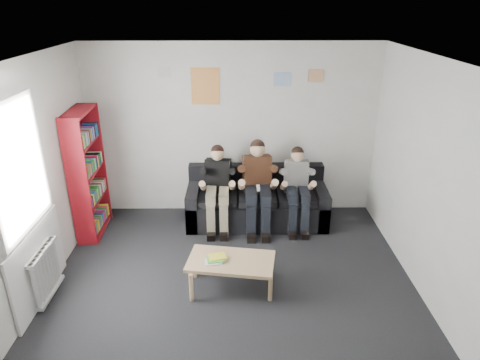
# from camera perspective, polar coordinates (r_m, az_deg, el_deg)

# --- Properties ---
(room_shell) EXTENTS (5.00, 5.00, 5.00)m
(room_shell) POSITION_cam_1_polar(r_m,az_deg,el_deg) (4.39, -1.22, -2.86)
(room_shell) COLOR black
(room_shell) RESTS_ON ground
(sofa) EXTENTS (2.14, 0.88, 0.83)m
(sofa) POSITION_cam_1_polar(r_m,az_deg,el_deg) (6.74, 2.22, -3.04)
(sofa) COLOR black
(sofa) RESTS_ON ground
(bookshelf) EXTENTS (0.28, 0.84, 1.87)m
(bookshelf) POSITION_cam_1_polar(r_m,az_deg,el_deg) (6.54, -19.61, 0.82)
(bookshelf) COLOR maroon
(bookshelf) RESTS_ON ground
(coffee_table) EXTENTS (1.02, 0.56, 0.41)m
(coffee_table) POSITION_cam_1_polar(r_m,az_deg,el_deg) (5.19, -1.21, -11.05)
(coffee_table) COLOR tan
(coffee_table) RESTS_ON ground
(game_cases) EXTENTS (0.24, 0.21, 0.05)m
(game_cases) POSITION_cam_1_polar(r_m,az_deg,el_deg) (5.14, -3.30, -10.50)
(game_cases) COLOR silver
(game_cases) RESTS_ON coffee_table
(person_left) EXTENTS (0.38, 0.81, 1.26)m
(person_left) POSITION_cam_1_polar(r_m,az_deg,el_deg) (6.42, -2.99, -1.16)
(person_left) COLOR black
(person_left) RESTS_ON sofa
(person_middle) EXTENTS (0.42, 0.90, 1.34)m
(person_middle) POSITION_cam_1_polar(r_m,az_deg,el_deg) (6.40, 2.35, -0.90)
(person_middle) COLOR #542F1C
(person_middle) RESTS_ON sofa
(person_right) EXTENTS (0.36, 0.78, 1.23)m
(person_right) POSITION_cam_1_polar(r_m,az_deg,el_deg) (6.48, 7.63, -1.19)
(person_right) COLOR white
(person_right) RESTS_ON sofa
(radiator) EXTENTS (0.10, 0.64, 0.60)m
(radiator) POSITION_cam_1_polar(r_m,az_deg,el_deg) (5.53, -24.45, -11.14)
(radiator) COLOR silver
(radiator) RESTS_ON ground
(window) EXTENTS (0.05, 1.30, 2.36)m
(window) POSITION_cam_1_polar(r_m,az_deg,el_deg) (5.23, -26.41, -4.87)
(window) COLOR white
(window) RESTS_ON room_shell
(poster_large) EXTENTS (0.42, 0.01, 0.55)m
(poster_large) POSITION_cam_1_polar(r_m,az_deg,el_deg) (6.56, -4.66, 12.36)
(poster_large) COLOR gold
(poster_large) RESTS_ON room_shell
(poster_blue) EXTENTS (0.25, 0.01, 0.20)m
(poster_blue) POSITION_cam_1_polar(r_m,az_deg,el_deg) (6.57, 5.65, 13.22)
(poster_blue) COLOR #4090DC
(poster_blue) RESTS_ON room_shell
(poster_pink) EXTENTS (0.22, 0.01, 0.18)m
(poster_pink) POSITION_cam_1_polar(r_m,az_deg,el_deg) (6.63, 10.09, 13.51)
(poster_pink) COLOR #BF3B86
(poster_pink) RESTS_ON room_shell
(poster_sign) EXTENTS (0.20, 0.01, 0.14)m
(poster_sign) POSITION_cam_1_polar(r_m,az_deg,el_deg) (6.60, -10.08, 13.91)
(poster_sign) COLOR silver
(poster_sign) RESTS_ON room_shell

